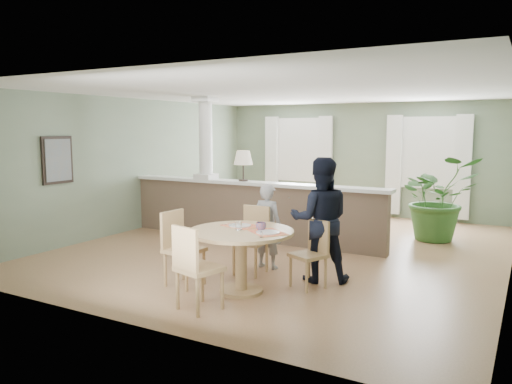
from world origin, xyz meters
The scene contains 12 objects.
ground centered at (0.00, 0.00, 0.00)m, with size 8.00×8.00×0.00m, color tan.
room_shell centered at (-0.03, 0.63, 1.81)m, with size 7.02×8.02×2.71m.
pony_wall centered at (-0.99, 0.20, 0.71)m, with size 5.32×0.38×2.70m.
sofa centered at (-0.44, 1.45, 0.42)m, with size 2.88×1.13×0.84m, color brown.
houseplant centered at (2.17, 1.90, 0.80)m, with size 1.44×1.24×1.59m, color #2F5D25.
dining_table centered at (0.52, -2.50, 0.64)m, with size 1.34×1.34×0.92m.
chair_far_boy centered at (0.20, -1.65, 0.53)m, with size 0.45×0.45×0.97m.
chair_far_man centered at (1.21, -1.84, 0.49)m, with size 0.54×0.54×0.89m.
chair_near centered at (0.39, -3.34, 0.55)m, with size 0.55×0.55×1.00m.
chair_side centered at (-0.37, -2.63, 0.55)m, with size 0.47×0.47×1.00m.
child_person centered at (0.28, -1.34, 0.64)m, with size 0.47×0.31×1.28m, color #949398.
man_person centered at (1.20, -1.54, 0.85)m, with size 0.83×0.65×1.71m, color black.
Camera 1 is at (3.70, -7.82, 2.08)m, focal length 35.00 mm.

